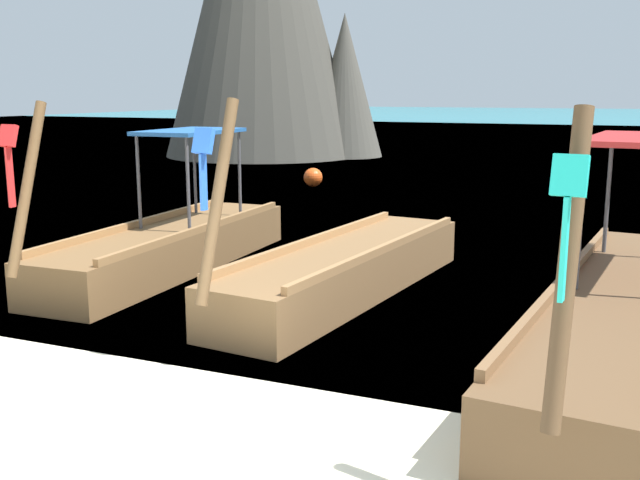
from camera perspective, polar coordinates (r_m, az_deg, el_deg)
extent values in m
plane|color=beige|center=(5.82, -15.54, -16.28)|extent=(120.00, 120.00, 0.00)
plane|color=#147A89|center=(65.96, 20.27, 8.37)|extent=(120.00, 120.00, 0.00)
cube|color=brown|center=(11.46, -11.41, -0.69)|extent=(1.36, 5.41, 0.62)
cube|color=#996C3F|center=(11.71, -13.83, 1.26)|extent=(0.21, 4.95, 0.10)
cube|color=#996C3F|center=(11.10, -9.01, 0.91)|extent=(0.21, 4.95, 0.10)
cylinder|color=brown|center=(9.02, -21.65, 3.69)|extent=(0.14, 0.78, 1.96)
cube|color=red|center=(8.81, -22.87, 7.40)|extent=(0.20, 0.14, 0.25)
cube|color=red|center=(8.83, -22.73, 4.47)|extent=(0.03, 0.08, 0.66)
cylinder|color=#4C4C51|center=(11.43, -13.78, 4.30)|extent=(0.05, 0.05, 1.39)
cylinder|color=#4C4C51|center=(10.96, -10.12, 4.17)|extent=(0.05, 0.05, 1.39)
cylinder|color=#4C4C51|center=(12.77, -9.61, 5.18)|extent=(0.05, 0.05, 1.39)
cylinder|color=#4C4C51|center=(12.35, -6.20, 5.07)|extent=(0.05, 0.05, 1.39)
cube|color=#235BA3|center=(11.80, -9.97, 8.22)|extent=(1.08, 1.84, 0.06)
cube|color=brown|center=(9.87, 2.08, -2.40)|extent=(1.73, 5.35, 0.63)
cube|color=#9F7246|center=(10.04, -0.61, -0.02)|extent=(0.62, 4.81, 0.10)
cube|color=#9F7246|center=(9.56, 4.93, -0.64)|extent=(0.62, 4.81, 0.10)
cylinder|color=brown|center=(7.30, -7.92, 2.96)|extent=(0.20, 0.73, 1.99)
cube|color=blue|center=(7.10, -8.96, 7.54)|extent=(0.21, 0.15, 0.25)
cube|color=blue|center=(7.12, -8.97, 4.40)|extent=(0.04, 0.08, 0.54)
cube|color=brown|center=(8.37, 22.14, -5.73)|extent=(1.91, 6.92, 0.64)
cube|color=brown|center=(8.35, 18.26, -2.86)|extent=(0.66, 6.26, 0.10)
cylinder|color=brown|center=(4.70, 18.49, -2.18)|extent=(0.17, 0.56, 1.96)
cube|color=#1ECCBC|center=(4.48, 18.66, 4.73)|extent=(0.21, 0.13, 0.25)
cube|color=#1ECCBC|center=(4.53, 18.27, -0.71)|extent=(0.04, 0.08, 0.62)
cylinder|color=#4C4C51|center=(8.03, 19.40, 1.53)|extent=(0.05, 0.05, 1.48)
cylinder|color=#4C4C51|center=(10.04, 21.28, 3.26)|extent=(0.05, 0.05, 1.48)
cone|color=#4E4B43|center=(31.04, 1.89, 11.78)|extent=(3.17, 3.17, 5.78)
sphere|color=#EA5119|center=(21.03, -0.54, 4.84)|extent=(0.54, 0.54, 0.54)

